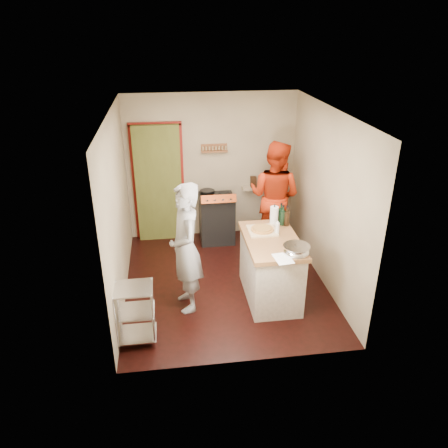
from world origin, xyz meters
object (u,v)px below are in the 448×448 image
(island, at_px, (271,267))
(person_red, at_px, (274,196))
(wire_shelving, at_px, (135,312))
(person_stripe, at_px, (186,249))
(stove, at_px, (217,218))

(island, distance_m, person_red, 1.65)
(wire_shelving, height_order, island, island)
(island, relative_size, person_stripe, 0.74)
(stove, relative_size, person_stripe, 0.55)
(wire_shelving, distance_m, person_stripe, 1.06)
(wire_shelving, xyz_separation_m, person_stripe, (0.68, 0.67, 0.47))
(person_stripe, bearing_deg, island, 83.99)
(stove, relative_size, island, 0.74)
(wire_shelving, distance_m, island, 2.02)
(person_stripe, relative_size, person_red, 0.96)
(wire_shelving, relative_size, person_stripe, 0.44)
(wire_shelving, distance_m, person_red, 3.26)
(island, xyz_separation_m, person_red, (0.40, 1.54, 0.46))
(wire_shelving, xyz_separation_m, island, (1.88, 0.74, 0.06))
(island, height_order, person_red, person_red)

